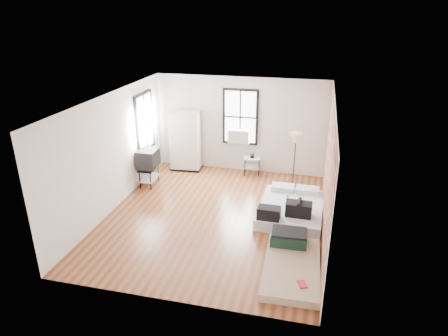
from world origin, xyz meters
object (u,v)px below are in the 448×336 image
(floor_lamp, at_px, (296,141))
(wardrobe, at_px, (185,141))
(mattress_bare, at_px, (291,260))
(tv_stand, at_px, (148,160))
(mattress_main, at_px, (291,208))
(side_table, at_px, (252,161))

(floor_lamp, bearing_deg, wardrobe, 168.93)
(mattress_bare, xyz_separation_m, wardrobe, (-3.52, 4.17, 0.77))
(mattress_bare, bearing_deg, tv_stand, 143.71)
(mattress_main, height_order, side_table, mattress_main)
(mattress_bare, xyz_separation_m, side_table, (-1.50, 4.24, 0.29))
(floor_lamp, relative_size, tv_stand, 1.53)
(mattress_bare, distance_m, tv_stand, 5.05)
(wardrobe, bearing_deg, side_table, -2.54)
(wardrobe, relative_size, side_table, 2.90)
(side_table, xyz_separation_m, floor_lamp, (1.25, -0.71, 0.94))
(mattress_main, relative_size, floor_lamp, 1.28)
(mattress_bare, relative_size, tv_stand, 1.93)
(mattress_bare, height_order, side_table, side_table)
(mattress_main, bearing_deg, floor_lamp, 94.46)
(mattress_main, relative_size, mattress_bare, 1.01)
(side_table, bearing_deg, mattress_main, -59.31)
(side_table, height_order, floor_lamp, floor_lamp)
(mattress_main, bearing_deg, side_table, 122.38)
(floor_lamp, bearing_deg, tv_stand, -169.84)
(side_table, bearing_deg, wardrobe, -178.01)
(mattress_bare, height_order, wardrobe, wardrobe)
(side_table, relative_size, tv_stand, 0.60)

